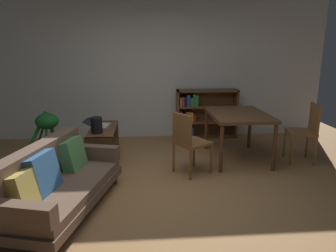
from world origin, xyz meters
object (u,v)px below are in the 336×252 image
Objects in this scene: fabric_couch at (55,181)px; dining_chair_far at (189,140)px; desk_speaker at (97,125)px; dining_chair_near at (306,129)px; bookshelf at (202,114)px; potted_floor_plant at (48,133)px; open_laptop at (98,124)px; dining_table at (238,118)px; media_console at (104,145)px.

fabric_couch is 2.08× the size of dining_chair_far.
dining_chair_near is (3.22, 0.02, -0.13)m from desk_speaker.
bookshelf is at bearing 52.38° from fabric_couch.
bookshelf is at bearing 19.84° from potted_floor_plant.
desk_speaker is (0.04, -0.42, 0.09)m from open_laptop.
bookshelf is (1.85, 1.52, -0.19)m from desk_speaker.
dining_table is 1.05m from dining_chair_far.
dining_table is at bearing -1.12° from media_console.
open_laptop is at bearing 81.60° from fabric_couch.
dining_chair_far is at bearing -147.60° from dining_table.
dining_chair_near is at bearing -7.00° from open_laptop.
open_laptop is (-0.09, 0.16, 0.30)m from media_console.
media_console is 2.21m from bookshelf.
open_laptop is at bearing 119.21° from media_console.
media_console is at bearing -16.72° from potted_floor_plant.
potted_floor_plant reaches higher than dining_table.
open_laptop is 2.24m from dining_table.
dining_chair_near reaches higher than potted_floor_plant.
dining_chair_far is (1.27, -0.59, 0.24)m from media_console.
desk_speaker is (-0.05, -0.26, 0.40)m from media_console.
dining_chair_near is 1.94m from dining_chair_far.
dining_table is at bearing 30.71° from fabric_couch.
fabric_couch is 1.71m from open_laptop.
desk_speaker is 1.37m from dining_chair_far.
fabric_couch is at bearing -102.95° from desk_speaker.
potted_floor_plant reaches higher than desk_speaker.
dining_table is 1.28× the size of dining_chair_near.
potted_floor_plant reaches higher than media_console.
open_laptop is 0.35× the size of bookshelf.
fabric_couch is at bearing -150.23° from dining_chair_far.
open_laptop is at bearing 173.00° from dining_chair_near.
media_console is at bearing -144.97° from bookshelf.
potted_floor_plant is 0.67× the size of dining_table.
fabric_couch is 1.32m from desk_speaker.
bookshelf is at bearing 74.05° from dining_chair_far.
desk_speaker reaches higher than fabric_couch.
open_laptop is (0.25, 1.68, 0.22)m from fabric_couch.
desk_speaker is 2.20m from dining_table.
dining_chair_near is 2.03m from bookshelf.
dining_chair_far is 0.74× the size of bookshelf.
dining_chair_near reaches higher than desk_speaker.
desk_speaker reaches higher than open_laptop.
dining_chair_near is (3.17, -0.24, 0.26)m from media_console.
media_console is 0.88× the size of dining_table.
desk_speaker is 0.27× the size of dining_chair_far.
bookshelf reaches higher than desk_speaker.
potted_floor_plant is at bearing 174.04° from dining_table.
dining_chair_far is at bearing -21.67° from potted_floor_plant.
desk_speaker is 1.05m from potted_floor_plant.
potted_floor_plant is at bearing 158.33° from dining_chair_far.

